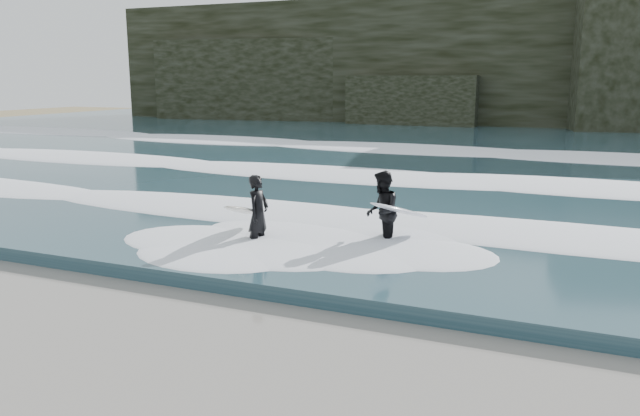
% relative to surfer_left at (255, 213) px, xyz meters
% --- Properties ---
extents(ground, '(120.00, 120.00, 0.00)m').
position_rel_surfer_left_xyz_m(ground, '(2.26, -5.80, -0.88)').
color(ground, olive).
rests_on(ground, ground).
extents(sea, '(90.00, 52.00, 0.30)m').
position_rel_surfer_left_xyz_m(sea, '(2.26, 23.20, -0.73)').
color(sea, '#26434E').
rests_on(sea, ground).
extents(headland, '(70.00, 9.00, 10.00)m').
position_rel_surfer_left_xyz_m(headland, '(2.26, 40.20, 4.12)').
color(headland, black).
rests_on(headland, ground).
extents(foam_near, '(60.00, 3.20, 0.20)m').
position_rel_surfer_left_xyz_m(foam_near, '(2.26, 3.20, -0.48)').
color(foam_near, white).
rests_on(foam_near, sea).
extents(foam_mid, '(60.00, 4.00, 0.24)m').
position_rel_surfer_left_xyz_m(foam_mid, '(2.26, 10.20, -0.46)').
color(foam_mid, white).
rests_on(foam_mid, sea).
extents(foam_far, '(60.00, 4.80, 0.30)m').
position_rel_surfer_left_xyz_m(foam_far, '(2.26, 19.20, -0.43)').
color(foam_far, white).
rests_on(foam_far, sea).
extents(surfer_left, '(1.12, 2.17, 1.74)m').
position_rel_surfer_left_xyz_m(surfer_left, '(0.00, 0.00, 0.00)').
color(surfer_left, black).
rests_on(surfer_left, ground).
extents(surfer_right, '(1.50, 2.09, 1.83)m').
position_rel_surfer_left_xyz_m(surfer_right, '(2.66, 1.05, 0.04)').
color(surfer_right, black).
rests_on(surfer_right, ground).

